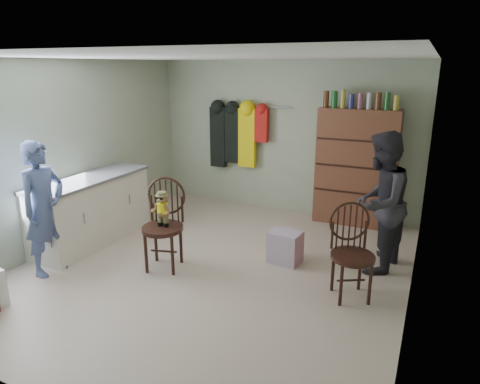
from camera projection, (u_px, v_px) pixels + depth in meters
The scene contains 10 objects.
ground_plane at pixel (215, 267), 5.33m from camera, with size 5.00×5.00×0.00m, color beige.
room_walls at pixel (233, 135), 5.35m from camera, with size 5.00×5.00×5.00m.
counter at pixel (92, 210), 5.98m from camera, with size 0.64×1.86×0.94m.
chair_front at pixel (164, 217), 5.18m from camera, with size 0.61×0.61×1.12m.
chair_far at pixel (351, 248), 4.53m from camera, with size 0.62×0.62×1.03m.
striped_bag at pixel (285, 247), 5.41m from camera, with size 0.39×0.30×0.41m, color #E57280.
person_left at pixel (44, 209), 5.00m from camera, with size 0.59×0.38×1.61m, color #4B5A8A.
person_right at pixel (380, 203), 5.05m from camera, with size 0.83×0.64×1.70m, color #2D2B33.
dresser at pixel (356, 167), 6.57m from camera, with size 1.20×0.39×2.07m.
coat_rack at pixel (236, 135), 7.38m from camera, with size 1.42×0.12×1.09m.
Camera 1 is at (2.32, -4.27, 2.41)m, focal length 32.00 mm.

